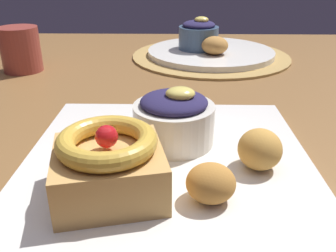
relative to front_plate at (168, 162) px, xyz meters
The scene contains 11 objects.
dining_table 0.23m from the front_plate, 73.37° to the left, with size 1.22×1.10×0.73m.
woven_placemat 0.49m from the front_plate, 79.56° to the left, with size 0.36×0.36×0.01m, color #AD894C.
front_plate is the anchor object (origin of this frame).
cake_slice 0.09m from the front_plate, 127.00° to the right, with size 0.11×0.11×0.07m.
berry_ramekin 0.05m from the front_plate, 79.81° to the left, with size 0.09×0.09×0.07m.
fritter_front 0.09m from the front_plate, 62.42° to the right, with size 0.04×0.04×0.04m, color #BC7F38.
fritter_middle 0.10m from the front_plate, 11.42° to the right, with size 0.04×0.05×0.04m, color gold.
back_plate 0.49m from the front_plate, 79.56° to the left, with size 0.29×0.29×0.01m, color white.
back_ramekin 0.49m from the front_plate, 83.19° to the left, with size 0.09×0.09×0.07m.
back_pastry 0.45m from the front_plate, 78.08° to the left, with size 0.06×0.06×0.04m, color #B77F3D.
coffee_mug 0.47m from the front_plate, 129.50° to the left, with size 0.08×0.08×0.09m, color #993D33.
Camera 1 is at (-0.05, -0.54, 0.94)m, focal length 38.75 mm.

